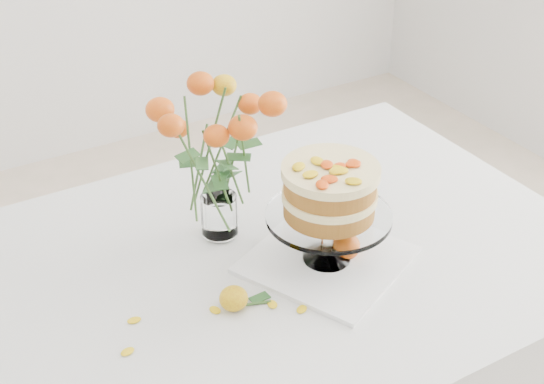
{
  "coord_description": "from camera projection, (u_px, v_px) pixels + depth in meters",
  "views": [
    {
      "loc": [
        -0.57,
        -1.08,
        1.69
      ],
      "look_at": [
        0.07,
        0.02,
        0.89
      ],
      "focal_mm": 50.0,
      "sensor_mm": 36.0,
      "label": 1
    }
  ],
  "objects": [
    {
      "name": "napkin",
      "position": [
        327.0,
        260.0,
        1.53
      ],
      "size": [
        0.38,
        0.38,
        0.01
      ],
      "primitive_type": "cube",
      "rotation": [
        0.0,
        0.0,
        0.44
      ],
      "color": "white",
      "rests_on": "table"
    },
    {
      "name": "stray_petal_b",
      "position": [
        272.0,
        305.0,
        1.42
      ],
      "size": [
        0.03,
        0.02,
        0.0
      ],
      "primitive_type": "ellipsoid",
      "color": "yellow",
      "rests_on": "table"
    },
    {
      "name": "rose_vase",
      "position": [
        216.0,
        141.0,
        1.49
      ],
      "size": [
        0.25,
        0.25,
        0.39
      ],
      "rotation": [
        0.0,
        0.0,
        0.01
      ],
      "color": "white",
      "rests_on": "table"
    },
    {
      "name": "stray_petal_c",
      "position": [
        302.0,
        310.0,
        1.41
      ],
      "size": [
        0.03,
        0.02,
        0.0
      ],
      "primitive_type": "ellipsoid",
      "color": "yellow",
      "rests_on": "table"
    },
    {
      "name": "stray_petal_e",
      "position": [
        128.0,
        352.0,
        1.31
      ],
      "size": [
        0.03,
        0.02,
        0.0
      ],
      "primitive_type": "ellipsoid",
      "color": "yellow",
      "rests_on": "table"
    },
    {
      "name": "loose_rose_far",
      "position": [
        346.0,
        247.0,
        1.54
      ],
      "size": [
        0.1,
        0.06,
        0.05
      ],
      "rotation": [
        0.0,
        0.0,
        0.13
      ],
      "color": "#DA430A",
      "rests_on": "table"
    },
    {
      "name": "stray_petal_a",
      "position": [
        215.0,
        310.0,
        1.4
      ],
      "size": [
        0.03,
        0.02,
        0.0
      ],
      "primitive_type": "ellipsoid",
      "color": "yellow",
      "rests_on": "table"
    },
    {
      "name": "stray_petal_d",
      "position": [
        134.0,
        320.0,
        1.38
      ],
      "size": [
        0.03,
        0.02,
        0.0
      ],
      "primitive_type": "ellipsoid",
      "color": "yellow",
      "rests_on": "table"
    },
    {
      "name": "loose_rose_near",
      "position": [
        234.0,
        298.0,
        1.4
      ],
      "size": [
        0.09,
        0.05,
        0.05
      ],
      "rotation": [
        0.0,
        0.0,
        -0.34
      ],
      "color": "yellow",
      "rests_on": "table"
    },
    {
      "name": "table",
      "position": [
        246.0,
        294.0,
        1.57
      ],
      "size": [
        1.43,
        0.93,
        0.76
      ],
      "color": "tan",
      "rests_on": "ground"
    },
    {
      "name": "cake_stand",
      "position": [
        330.0,
        196.0,
        1.45
      ],
      "size": [
        0.25,
        0.25,
        0.22
      ],
      "rotation": [
        0.0,
        0.0,
        -0.38
      ],
      "color": "white",
      "rests_on": "napkin"
    }
  ]
}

